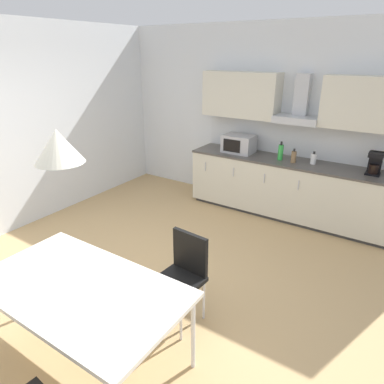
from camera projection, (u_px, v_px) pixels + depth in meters
ground_plane at (139, 292)px, 3.69m from camera, size 7.27×8.99×0.02m
wall_back at (260, 117)px, 5.50m from camera, size 5.82×0.10×2.82m
kitchen_counter at (287, 188)px, 5.25m from camera, size 3.07×0.65×0.89m
backsplash_tile at (298, 140)px, 5.21m from camera, size 3.05×0.02×0.52m
upper_wall_cabinets at (300, 100)px, 4.86m from camera, size 3.05×0.40×0.68m
microwave at (239, 144)px, 5.46m from camera, size 0.48×0.35×0.28m
coffee_maker at (375, 163)px, 4.48m from camera, size 0.18×0.19×0.30m
bottle_white at (313, 159)px, 4.91m from camera, size 0.08×0.08×0.18m
bottle_brown at (294, 157)px, 4.97m from camera, size 0.07×0.07×0.20m
bottle_green at (281, 152)px, 5.08m from camera, size 0.08×0.08×0.28m
dining_table at (80, 290)px, 2.62m from camera, size 1.66×0.93×0.74m
chair_far_right at (184, 270)px, 3.15m from camera, size 0.43×0.43×0.87m
pendant_lamp at (58, 146)px, 2.19m from camera, size 0.32×0.32×0.22m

